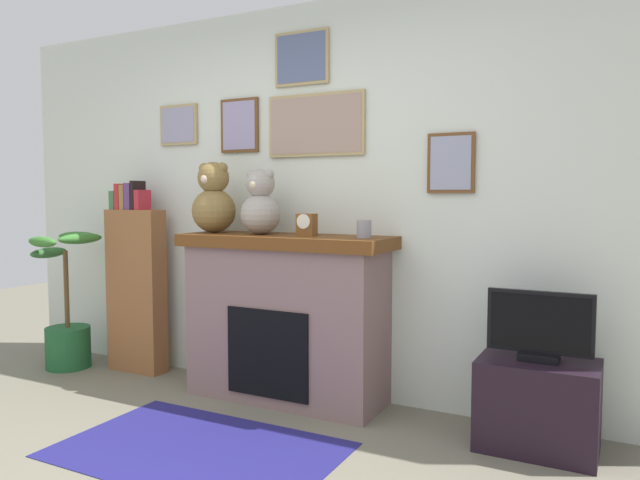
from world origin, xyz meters
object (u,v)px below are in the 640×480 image
television (540,328)px  teddy_bear_brown (214,201)px  fireplace (286,317)px  bookshelf (136,285)px  candle_jar (364,229)px  mantel_clock (307,225)px  tv_stand (538,405)px  potted_plant (67,321)px  teddy_bear_cream (260,205)px

television → teddy_bear_brown: 2.23m
fireplace → bookshelf: 1.34m
fireplace → television: 1.58m
bookshelf → candle_jar: bearing=-1.4°
bookshelf → mantel_clock: bookshelf is taller
candle_jar → television: bearing=-3.0°
fireplace → candle_jar: 0.81m
tv_stand → mantel_clock: (-1.41, 0.05, 0.91)m
potted_plant → mantel_clock: bearing=3.9°
fireplace → bookshelf: bookshelf is taller
teddy_bear_cream → bookshelf: bearing=177.6°
bookshelf → candle_jar: (1.89, -0.05, 0.47)m
candle_jar → teddy_bear_brown: (-1.12, -0.00, 0.16)m
bookshelf → teddy_bear_cream: 1.31m
bookshelf → teddy_bear_brown: 1.00m
television → mantel_clock: mantel_clock is taller
potted_plant → tv_stand: 3.45m
teddy_bear_brown → mantel_clock: bearing=-0.1°
television → fireplace: bearing=177.4°
candle_jar → teddy_bear_cream: teddy_bear_cream is taller
candle_jar → tv_stand: bearing=-3.0°
tv_stand → teddy_bear_cream: 2.03m
tv_stand → mantel_clock: 1.68m
bookshelf → potted_plant: size_ratio=1.37×
candle_jar → mantel_clock: bearing=-179.8°
potted_plant → teddy_bear_brown: (1.32, 0.14, 0.93)m
tv_stand → television: television is taller
tv_stand → bookshelf: bearing=178.0°
bookshelf → teddy_bear_cream: bearing=-2.4°
potted_plant → candle_jar: 2.55m
fireplace → teddy_bear_cream: size_ratio=3.30×
potted_plant → teddy_bear_cream: size_ratio=2.47×
tv_stand → teddy_bear_brown: size_ratio=1.25×
television → mantel_clock: bearing=177.9°
potted_plant → tv_stand: bearing=1.5°
mantel_clock → candle_jar: bearing=0.2°
mantel_clock → bookshelf: bearing=178.1°
fireplace → candle_jar: (0.56, -0.02, 0.59)m
teddy_bear_brown → teddy_bear_cream: (0.38, 0.00, -0.02)m
potted_plant → tv_stand: potted_plant is taller
tv_stand → television: (0.00, -0.00, 0.41)m
tv_stand → teddy_bear_cream: size_ratio=1.41×
bookshelf → mantel_clock: (1.50, -0.05, 0.49)m
television → potted_plant: bearing=-178.6°
fireplace → teddy_bear_brown: size_ratio=2.93×
fireplace → potted_plant: size_ratio=1.34×
bookshelf → television: bookshelf is taller
candle_jar → bookshelf: bearing=178.6°
potted_plant → teddy_bear_cream: (1.70, 0.14, 0.91)m
bookshelf → mantel_clock: size_ratio=10.29×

